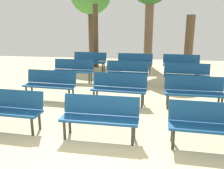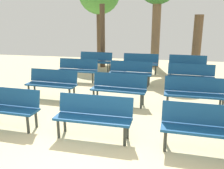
% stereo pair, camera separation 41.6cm
% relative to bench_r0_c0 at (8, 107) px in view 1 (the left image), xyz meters
% --- Properties ---
extents(bench_r0_c0, '(1.63, 0.57, 0.87)m').
position_rel_bench_r0_c0_xyz_m(bench_r0_c0, '(0.00, 0.00, 0.00)').
color(bench_r0_c0, navy).
rests_on(bench_r0_c0, ground_plane).
extents(bench_r0_c1, '(1.61, 0.53, 0.87)m').
position_rel_bench_r0_c0_xyz_m(bench_r0_c1, '(2.13, -0.13, 0.00)').
color(bench_r0_c1, navy).
rests_on(bench_r0_c1, ground_plane).
extents(bench_r0_c2, '(1.62, 0.56, 0.87)m').
position_rel_bench_r0_c0_xyz_m(bench_r0_c2, '(4.30, -0.23, 0.00)').
color(bench_r0_c2, navy).
rests_on(bench_r0_c2, ground_plane).
extents(bench_r1_c0, '(1.63, 0.58, 0.87)m').
position_rel_bench_r0_c0_xyz_m(bench_r1_c0, '(0.11, 2.17, 0.00)').
color(bench_r1_c0, navy).
rests_on(bench_r1_c0, ground_plane).
extents(bench_r1_c1, '(1.63, 0.60, 0.87)m').
position_rel_bench_r0_c0_xyz_m(bench_r1_c1, '(2.26, 2.05, 0.00)').
color(bench_r1_c1, navy).
rests_on(bench_r1_c1, ground_plane).
extents(bench_r1_c2, '(1.61, 0.52, 0.87)m').
position_rel_bench_r0_c0_xyz_m(bench_r1_c2, '(4.36, 1.99, 0.00)').
color(bench_r1_c2, navy).
rests_on(bench_r1_c2, ground_plane).
extents(bench_r2_c0, '(1.61, 0.52, 0.87)m').
position_rel_bench_r0_c0_xyz_m(bench_r2_c0, '(0.17, 4.37, 0.00)').
color(bench_r2_c0, navy).
rests_on(bench_r2_c0, ground_plane).
extents(bench_r2_c1, '(1.62, 0.56, 0.87)m').
position_rel_bench_r0_c0_xyz_m(bench_r2_c1, '(2.31, 4.25, 0.00)').
color(bench_r2_c1, navy).
rests_on(bench_r2_c1, ground_plane).
extents(bench_r2_c2, '(1.63, 0.58, 0.87)m').
position_rel_bench_r0_c0_xyz_m(bench_r2_c2, '(4.47, 4.10, 0.00)').
color(bench_r2_c2, navy).
rests_on(bench_r2_c2, ground_plane).
extents(bench_r3_c0, '(1.63, 0.60, 0.87)m').
position_rel_bench_r0_c0_xyz_m(bench_r3_c0, '(0.32, 6.48, 0.00)').
color(bench_r3_c0, navy).
rests_on(bench_r3_c0, ground_plane).
extents(bench_r3_c1, '(1.61, 0.52, 0.87)m').
position_rel_bench_r0_c0_xyz_m(bench_r3_c1, '(2.49, 6.38, 0.00)').
color(bench_r3_c1, navy).
rests_on(bench_r3_c1, ground_plane).
extents(bench_r3_c2, '(1.63, 0.59, 0.87)m').
position_rel_bench_r0_c0_xyz_m(bench_r3_c2, '(4.55, 6.33, 0.00)').
color(bench_r3_c2, navy).
rests_on(bench_r3_c2, ground_plane).
extents(tree_0, '(0.26, 0.26, 3.13)m').
position_rel_bench_r0_c0_xyz_m(tree_0, '(0.43, 7.45, 1.06)').
color(tree_0, '#4C3A28').
rests_on(tree_0, ground_plane).
extents(tree_3, '(0.42, 0.42, 2.62)m').
position_rel_bench_r0_c0_xyz_m(tree_3, '(5.05, 7.72, 0.80)').
color(tree_3, brown).
rests_on(tree_3, ground_plane).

